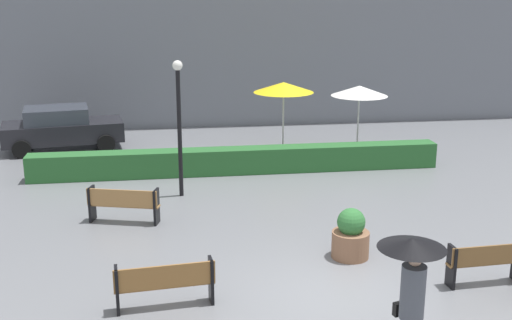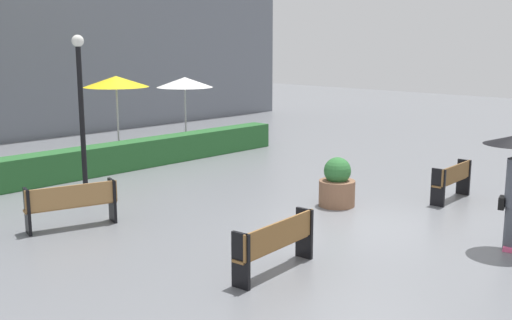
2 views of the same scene
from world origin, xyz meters
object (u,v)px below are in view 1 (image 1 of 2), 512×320
Objects in this scene: patio_umbrella_yellow at (284,87)px; patio_umbrella_white at (359,91)px; planter_pot at (351,236)px; bench_near_right at (486,261)px; bench_far_left at (123,203)px; parked_car at (62,128)px; bench_near_left at (165,282)px; pedestrian_with_umbrella at (411,282)px; lamp_post at (179,114)px.

patio_umbrella_yellow is 1.06× the size of patio_umbrella_white.
patio_umbrella_yellow reaches higher than planter_pot.
patio_umbrella_white is (0.49, 10.26, 1.75)m from bench_near_right.
bench_far_left reaches higher than bench_near_right.
bench_near_right is 15.90m from parked_car.
parked_car reaches higher than bench_near_left.
bench_far_left is 9.83m from patio_umbrella_white.
patio_umbrella_yellow is 2.64m from patio_umbrella_white.
pedestrian_with_umbrella is 12.90m from patio_umbrella_yellow.
patio_umbrella_yellow is 0.58× the size of parked_car.
patio_umbrella_yellow is (0.13, 8.83, 1.92)m from planter_pot.
planter_pot reaches higher than bench_far_left.
bench_near_left is 1.19× the size of bench_near_right.
parked_car is at bearing 108.51° from bench_far_left.
bench_near_left is 13.01m from parked_car.
patio_umbrella_yellow reaches higher than parked_car.
pedestrian_with_umbrella is 0.80× the size of patio_umbrella_yellow.
bench_near_right is 3.55m from pedestrian_with_umbrella.
pedestrian_with_umbrella reaches higher than planter_pot.
planter_pot is 0.29× the size of lamp_post.
bench_far_left is at bearing -127.16° from lamp_post.
patio_umbrella_yellow is at bearing 174.53° from patio_umbrella_white.
lamp_post is 1.57× the size of patio_umbrella_white.
patio_umbrella_yellow is at bearing 49.31° from bench_far_left.
bench_near_left is 4.37m from planter_pot.
planter_pot is (4.01, 1.74, -0.04)m from bench_near_left.
bench_far_left is at bearing 102.55° from bench_near_left.
patio_umbrella_white reaches higher than bench_near_right.
planter_pot reaches higher than bench_near_right.
lamp_post is at bearing 52.84° from bench_far_left.
patio_umbrella_white is at bearing 72.20° from planter_pot.
patio_umbrella_white reaches higher than planter_pot.
pedestrian_with_umbrella is (-2.52, -2.34, 0.86)m from bench_near_right.
bench_near_right is at bearing -31.73° from bench_far_left.
bench_near_right is 0.60× the size of patio_umbrella_yellow.
pedestrian_with_umbrella is 9.46m from lamp_post.
pedestrian_with_umbrella is at bearing -93.66° from planter_pot.
parked_car is at bearing 166.30° from patio_umbrella_yellow.
patio_umbrella_yellow is 8.19m from parked_car.
bench_far_left is 0.41× the size of parked_car.
bench_near_right is at bearing -78.54° from patio_umbrella_yellow.
bench_near_left is 0.72× the size of patio_umbrella_yellow.
bench_near_right is 1.39× the size of planter_pot.
bench_far_left is 8.13m from patio_umbrella_yellow.
bench_near_left is 12.46m from patio_umbrella_white.
lamp_post reaches higher than pedestrian_with_umbrella.
pedestrian_with_umbrella is at bearing -91.73° from patio_umbrella_yellow.
bench_far_left is at bearing -71.49° from parked_car.
lamp_post is 5.46m from patio_umbrella_yellow.
bench_near_left is 1.65× the size of planter_pot.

